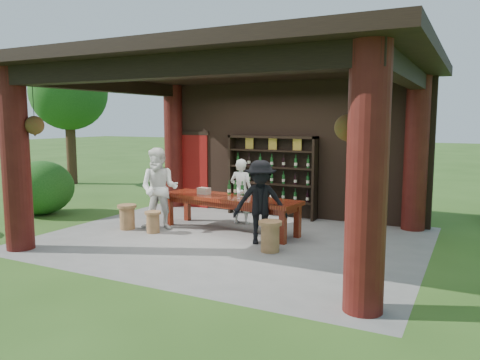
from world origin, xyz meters
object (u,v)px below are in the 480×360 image
at_px(stool_near_right, 270,235).
at_px(tasting_table, 230,202).
at_px(stool_far_left, 127,216).
at_px(host, 241,191).
at_px(napkin_basket, 204,191).
at_px(guest_man, 260,202).
at_px(wine_shelf, 272,176).
at_px(stool_near_left, 153,221).
at_px(guest_woman, 159,189).

bearing_deg(stool_near_right, tasting_table, 142.50).
height_order(stool_far_left, host, host).
bearing_deg(host, napkin_basket, 50.88).
relative_size(stool_near_right, stool_far_left, 1.04).
bearing_deg(stool_far_left, guest_man, 4.33).
xyz_separation_m(host, napkin_basket, (-0.56, -0.73, 0.07)).
xyz_separation_m(stool_far_left, host, (1.97, 1.63, 0.46)).
relative_size(wine_shelf, stool_far_left, 4.19).
relative_size(wine_shelf, stool_near_left, 4.96).
height_order(stool_near_left, guest_woman, guest_woman).
relative_size(stool_near_right, guest_woman, 0.32).
xyz_separation_m(tasting_table, stool_near_right, (1.40, -1.08, -0.33)).
bearing_deg(host, wine_shelf, -106.45).
height_order(stool_near_left, napkin_basket, napkin_basket).
bearing_deg(tasting_table, napkin_basket, 177.12).
distance_m(tasting_table, guest_woman, 1.57).
relative_size(stool_far_left, guest_man, 0.33).
distance_m(tasting_table, stool_far_left, 2.29).
bearing_deg(napkin_basket, stool_near_right, -28.19).
distance_m(host, guest_woman, 1.87).
height_order(stool_far_left, guest_man, guest_man).
height_order(wine_shelf, stool_near_left, wine_shelf).
xyz_separation_m(stool_near_left, stool_near_right, (2.78, -0.19, 0.06)).
distance_m(stool_near_left, napkin_basket, 1.30).
bearing_deg(guest_woman, napkin_basket, 17.36).
distance_m(wine_shelf, tasting_table, 1.90).
height_order(guest_woman, napkin_basket, guest_woman).
relative_size(tasting_table, stool_near_left, 7.09).
xyz_separation_m(wine_shelf, stool_far_left, (-2.26, -2.72, -0.72)).
distance_m(host, guest_man, 1.79).
bearing_deg(stool_near_left, napkin_basket, 52.19).
relative_size(stool_far_left, host, 0.36).
bearing_deg(stool_near_left, tasting_table, 32.63).
distance_m(stool_near_left, guest_woman, 0.74).
xyz_separation_m(guest_woman, guest_man, (2.46, -0.11, -0.08)).
relative_size(tasting_table, host, 2.16).
bearing_deg(wine_shelf, guest_man, -71.55).
bearing_deg(tasting_table, stool_far_left, -157.31).
bearing_deg(stool_near_left, guest_man, 5.87).
height_order(stool_near_right, host, host).
bearing_deg(host, stool_far_left, 37.89).
bearing_deg(guest_man, napkin_basket, 133.80).
xyz_separation_m(wine_shelf, tasting_table, (-0.18, -1.85, -0.37)).
relative_size(tasting_table, stool_far_left, 5.99).
distance_m(wine_shelf, napkin_basket, 2.01).
bearing_deg(host, tasting_table, 96.71).
bearing_deg(guest_woman, stool_near_left, -96.09).
distance_m(tasting_table, napkin_basket, 0.69).
height_order(stool_near_left, guest_man, guest_man).
height_order(wine_shelf, guest_man, wine_shelf).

